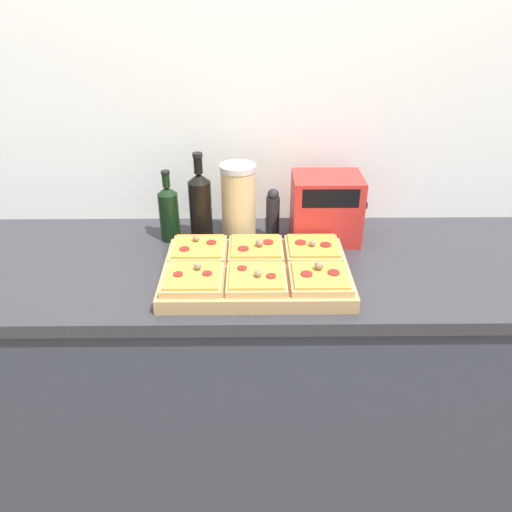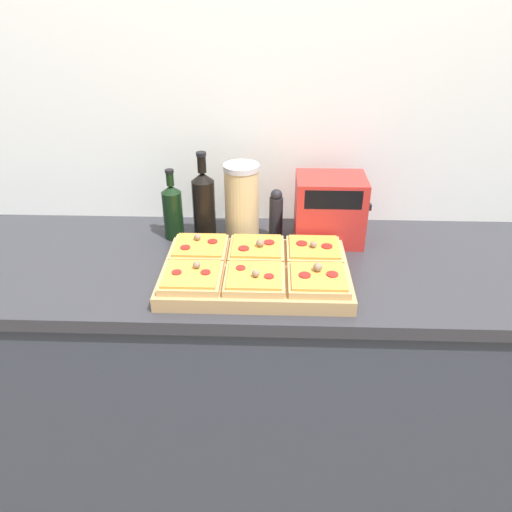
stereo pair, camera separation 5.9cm
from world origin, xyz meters
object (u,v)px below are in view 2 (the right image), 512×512
wine_bottle (204,204)px  toaster_oven (329,209)px  cutting_board (256,273)px  olive_oil_bottle (173,211)px  pepper_mill (276,215)px  grain_jar_tall (242,203)px

wine_bottle → toaster_oven: size_ratio=1.22×
cutting_board → toaster_oven: 0.37m
olive_oil_bottle → cutting_board: bearing=-42.6°
cutting_board → wine_bottle: wine_bottle is taller
pepper_mill → toaster_oven: toaster_oven is taller
grain_jar_tall → wine_bottle: bearing=180.0°
grain_jar_tall → pepper_mill: 0.12m
cutting_board → pepper_mill: (0.06, 0.27, 0.07)m
olive_oil_bottle → toaster_oven: olive_oil_bottle is taller
cutting_board → olive_oil_bottle: bearing=137.4°
olive_oil_bottle → grain_jar_tall: (0.24, 0.00, 0.03)m
wine_bottle → grain_jar_tall: wine_bottle is taller
olive_oil_bottle → wine_bottle: size_ratio=0.81×
olive_oil_bottle → wine_bottle: bearing=0.0°
wine_bottle → pepper_mill: 0.25m
olive_oil_bottle → wine_bottle: wine_bottle is taller
pepper_mill → toaster_oven: bearing=-0.3°
pepper_mill → wine_bottle: bearing=-180.0°
cutting_board → wine_bottle: 0.34m
toaster_oven → cutting_board: bearing=-131.7°
grain_jar_tall → pepper_mill: (0.12, 0.00, -0.04)m
olive_oil_bottle → grain_jar_tall: bearing=0.0°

